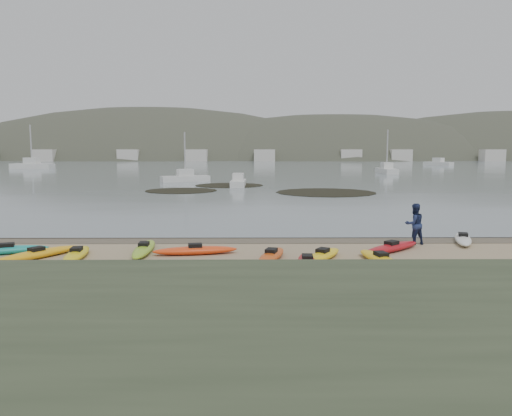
{
  "coord_description": "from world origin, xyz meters",
  "views": [
    {
      "loc": [
        -0.19,
        -24.05,
        4.38
      ],
      "look_at": [
        0.0,
        0.0,
        1.5
      ],
      "focal_mm": 35.0,
      "sensor_mm": 36.0,
      "label": 1
    }
  ],
  "objects": [
    {
      "name": "bluff",
      "position": [
        0.0,
        -17.5,
        1.0
      ],
      "size": [
        60.0,
        8.0,
        2.0
      ],
      "primitive_type": "cube",
      "color": "#475138",
      "rests_on": "ground"
    },
    {
      "name": "ground",
      "position": [
        0.0,
        0.0,
        0.0
      ],
      "size": [
        600.0,
        600.0,
        0.0
      ],
      "primitive_type": "plane",
      "color": "tan",
      "rests_on": "ground"
    },
    {
      "name": "far_town",
      "position": [
        6.0,
        145.0,
        2.0
      ],
      "size": [
        199.0,
        5.0,
        4.0
      ],
      "color": "beige",
      "rests_on": "ground"
    },
    {
      "name": "kelp_mats",
      "position": [
        0.43,
        28.39,
        0.03
      ],
      "size": [
        23.2,
        18.45,
        0.04
      ],
      "color": "black",
      "rests_on": "water"
    },
    {
      "name": "wet_sand",
      "position": [
        0.0,
        -0.3,
        0.0
      ],
      "size": [
        60.0,
        60.0,
        0.0
      ],
      "primitive_type": "plane",
      "color": "brown",
      "rests_on": "ground"
    },
    {
      "name": "far_hills",
      "position": [
        39.38,
        193.97,
        -15.93
      ],
      "size": [
        550.0,
        135.0,
        80.0
      ],
      "color": "#384235",
      "rests_on": "ground"
    },
    {
      "name": "kayaks",
      "position": [
        -0.89,
        -4.01,
        0.17
      ],
      "size": [
        22.62,
        7.92,
        0.34
      ],
      "color": "#FC4515",
      "rests_on": "ground"
    },
    {
      "name": "person_east",
      "position": [
        7.23,
        -1.6,
        0.95
      ],
      "size": [
        1.08,
        0.94,
        1.89
      ],
      "primitive_type": "imported",
      "rotation": [
        0.0,
        0.0,
        3.41
      ],
      "color": "navy",
      "rests_on": "ground"
    },
    {
      "name": "water",
      "position": [
        0.0,
        300.0,
        0.01
      ],
      "size": [
        1200.0,
        1200.0,
        0.0
      ],
      "primitive_type": "plane",
      "color": "slate",
      "rests_on": "ground"
    },
    {
      "name": "moored_boats",
      "position": [
        -4.16,
        73.38,
        0.55
      ],
      "size": [
        101.96,
        75.52,
        1.28
      ],
      "color": "silver",
      "rests_on": "ground"
    }
  ]
}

